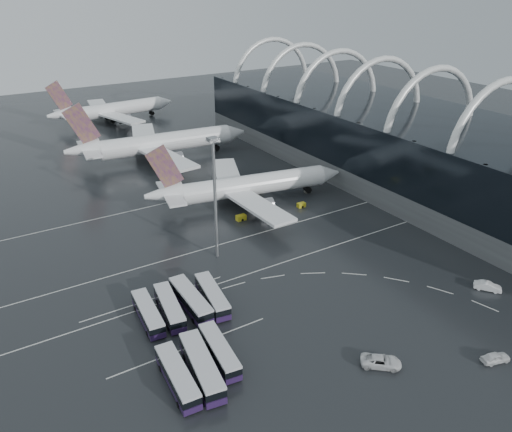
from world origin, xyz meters
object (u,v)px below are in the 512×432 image
van_curve_a (381,361)px  bus_row_far_a (177,376)px  van_curve_b (495,358)px  gse_cart_belly_c (241,218)px  airliner_gate_b (158,144)px  bus_row_far_b (202,367)px  bus_row_near_a (148,313)px  gse_cart_belly_a (301,205)px  bus_row_near_b (170,307)px  airliner_main (245,186)px  floodlight_mast (215,185)px  gse_cart_belly_b (259,191)px  bus_row_far_c (219,351)px  bus_row_near_c (191,300)px  van_curve_c (488,286)px  airliner_gate_c (111,110)px  bus_row_near_d (212,296)px  gse_cart_belly_d (308,190)px

van_curve_a → bus_row_far_a: bearing=105.7°
van_curve_b → gse_cart_belly_c: (-8.48, 64.81, -0.14)m
airliner_gate_b → bus_row_far_b: bearing=-102.7°
bus_row_near_a → gse_cart_belly_a: 57.16m
airliner_gate_b → bus_row_far_a: (-35.91, -97.66, -3.55)m
bus_row_near_b → airliner_main: bearing=-37.4°
airliner_main → bus_row_near_b: bearing=-125.4°
bus_row_far_a → van_curve_b: 49.38m
floodlight_mast → gse_cart_belly_a: floodlight_mast is taller
gse_cart_belly_b → airliner_main: bearing=-152.9°
bus_row_far_b → gse_cart_belly_a: bus_row_far_b is taller
van_curve_a → airliner_gate_b: bearing=36.0°
bus_row_far_a → floodlight_mast: 40.92m
van_curve_a → gse_cart_belly_b: size_ratio=2.53×
bus_row_far_c → gse_cart_belly_b: 67.56m
bus_row_near_a → bus_row_near_c: bus_row_near_c is taller
airliner_main → van_curve_c: bearing=-62.3°
bus_row_far_b → van_curve_b: bus_row_far_b is taller
airliner_gate_c → bus_row_near_d: bearing=-103.7°
bus_row_near_a → bus_row_near_b: (3.89, -0.36, 0.05)m
airliner_gate_c → van_curve_b: (7.15, -174.30, -3.96)m
bus_row_far_a → gse_cart_belly_c: bearing=-35.6°
airliner_main → bus_row_far_a: size_ratio=4.23×
bus_row_near_b → gse_cart_belly_d: (55.13, 32.31, -1.18)m
van_curve_a → airliner_main: bearing=27.9°
airliner_gate_c → gse_cart_belly_c: 109.57m
bus_row_far_a → gse_cart_belly_a: 67.71m
bus_row_near_c → airliner_gate_b: bearing=-16.6°
bus_row_near_c → gse_cart_belly_d: bus_row_near_c is taller
bus_row_far_b → gse_cart_belly_a: size_ratio=6.54×
floodlight_mast → gse_cart_belly_d: 45.34m
bus_row_far_b → gse_cart_belly_c: 54.06m
van_curve_b → floodlight_mast: floodlight_mast is taller
airliner_main → bus_row_near_b: 50.97m
floodlight_mast → gse_cart_belly_a: (30.70, 11.08, -16.11)m
gse_cart_belly_a → bus_row_far_c: bearing=-138.7°
bus_row_near_d → bus_row_far_a: (-13.76, -15.62, 0.01)m
van_curve_c → gse_cart_belly_b: bearing=63.6°
bus_row_far_b → gse_cart_belly_b: size_ratio=5.73×
bus_row_far_c → gse_cart_belly_d: 70.93m
bus_row_far_a → gse_cart_belly_c: 56.29m
gse_cart_belly_b → airliner_gate_b: bearing=107.0°
airliner_gate_c → bus_row_far_b: (-33.42, -152.98, -2.88)m
bus_row_far_a → gse_cart_belly_c: bus_row_far_a is taller
gse_cart_belly_d → floodlight_mast: bearing=-154.5°
van_curve_a → van_curve_c: van_curve_a is taller
bus_row_near_d → floodlight_mast: size_ratio=0.49×
airliner_main → gse_cart_belly_c: 11.46m
airliner_gate_c → bus_row_near_a: (-35.46, -135.86, -3.12)m
van_curve_b → van_curve_c: 21.18m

